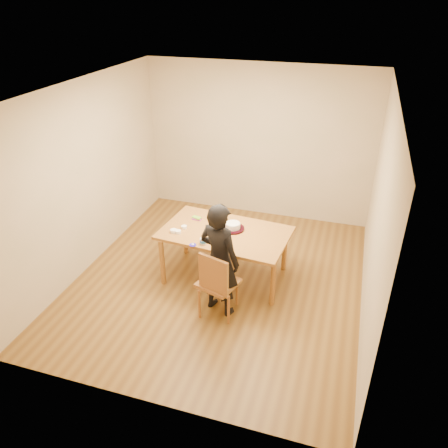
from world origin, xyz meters
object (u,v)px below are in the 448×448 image
(dining_table, at_px, (225,233))
(dining_chair, at_px, (218,283))
(cake_plate, at_px, (233,229))
(cake, at_px, (233,226))
(person, at_px, (219,260))

(dining_table, bearing_deg, dining_chair, -73.76)
(dining_table, relative_size, dining_chair, 3.88)
(dining_table, xyz_separation_m, cake_plate, (0.09, 0.10, 0.03))
(dining_chair, height_order, cake, cake)
(cake, bearing_deg, dining_table, -131.74)
(dining_table, xyz_separation_m, cake, (0.09, 0.10, 0.08))
(dining_table, xyz_separation_m, dining_chair, (0.15, -0.78, -0.28))
(cake_plate, height_order, cake, cake)
(cake, xyz_separation_m, person, (0.06, -0.83, -0.04))
(dining_chair, xyz_separation_m, cake, (-0.06, 0.87, 0.36))
(person, bearing_deg, cake, -67.62)
(dining_table, height_order, person, person)
(dining_table, distance_m, dining_chair, 0.84)
(dining_chair, height_order, cake_plate, cake_plate)
(dining_chair, bearing_deg, dining_table, 118.34)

